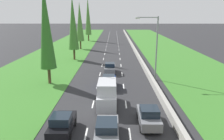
{
  "coord_description": "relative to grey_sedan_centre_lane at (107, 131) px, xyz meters",
  "views": [
    {
      "loc": [
        0.48,
        -0.74,
        9.38
      ],
      "look_at": [
        0.16,
        32.25,
        0.87
      ],
      "focal_mm": 35.35,
      "sensor_mm": 36.0,
      "label": 1
    }
  ],
  "objects": [
    {
      "name": "black_hatchback_left_lane",
      "position": [
        -3.6,
        0.96,
        0.02
      ],
      "size": [
        1.74,
        3.9,
        1.72
      ],
      "color": "black",
      "rests_on": "ground"
    },
    {
      "name": "poplar_tree_fourth",
      "position": [
        -8.52,
        44.19,
        6.37
      ],
      "size": [
        2.11,
        2.11,
        12.26
      ],
      "color": "#4C3823",
      "rests_on": "ground"
    },
    {
      "name": "grey_hatchback_centre_lane",
      "position": [
        -0.13,
        19.58,
        0.02
      ],
      "size": [
        1.74,
        3.9,
        1.72
      ],
      "color": "slate",
      "rests_on": "ground"
    },
    {
      "name": "silver_van_centre_lane",
      "position": [
        -0.18,
        6.21,
        0.59
      ],
      "size": [
        1.96,
        4.9,
        2.82
      ],
      "color": "silver",
      "rests_on": "ground"
    },
    {
      "name": "grass_verge_left",
      "position": [
        -12.6,
        45.86,
        -0.79
      ],
      "size": [
        14.0,
        140.0,
        0.04
      ],
      "primitive_type": "cube",
      "color": "#387528",
      "rests_on": "ground"
    },
    {
      "name": "grey_sedan_centre_lane",
      "position": [
        0.0,
        0.0,
        0.0
      ],
      "size": [
        1.82,
        4.5,
        1.64
      ],
      "color": "slate",
      "rests_on": "ground"
    },
    {
      "name": "lane_markings",
      "position": [
        0.05,
        45.86,
        -0.81
      ],
      "size": [
        3.64,
        116.0,
        0.01
      ],
      "color": "white",
      "rests_on": "ground"
    },
    {
      "name": "poplar_tree_third",
      "position": [
        -7.74,
        30.11,
        6.64
      ],
      "size": [
        2.12,
        2.12,
        12.81
      ],
      "color": "#4C3823",
      "rests_on": "ground"
    },
    {
      "name": "street_light_mast",
      "position": [
        6.16,
        15.88,
        4.42
      ],
      "size": [
        3.2,
        0.28,
        9.0
      ],
      "color": "gray",
      "rests_on": "ground"
    },
    {
      "name": "poplar_tree_fifth",
      "position": [
        -8.42,
        62.42,
        7.59
      ],
      "size": [
        2.17,
        2.17,
        14.7
      ],
      "color": "#4C3823",
      "rests_on": "ground"
    },
    {
      "name": "median_barrier",
      "position": [
        5.75,
        45.86,
        -0.39
      ],
      "size": [
        0.44,
        120.0,
        0.85
      ],
      "primitive_type": "cube",
      "color": "#9E9B93",
      "rests_on": "ground"
    },
    {
      "name": "poplar_tree_second",
      "position": [
        -8.32,
        14.02,
        6.94
      ],
      "size": [
        2.13,
        2.13,
        13.39
      ],
      "color": "#4C3823",
      "rests_on": "ground"
    },
    {
      "name": "blue_hatchback_centre_lane",
      "position": [
        -0.14,
        12.32,
        0.02
      ],
      "size": [
        1.74,
        3.9,
        1.72
      ],
      "color": "#1E47B7",
      "rests_on": "ground"
    },
    {
      "name": "ground_plane",
      "position": [
        0.05,
        45.86,
        -0.81
      ],
      "size": [
        300.0,
        300.0,
        0.0
      ],
      "primitive_type": "plane",
      "color": "#28282B",
      "rests_on": "ground"
    },
    {
      "name": "grey_hatchback_right_lane",
      "position": [
        3.5,
        2.4,
        0.02
      ],
      "size": [
        1.74,
        3.9,
        1.72
      ],
      "color": "slate",
      "rests_on": "ground"
    },
    {
      "name": "grass_verge_right",
      "position": [
        14.4,
        45.86,
        -0.79
      ],
      "size": [
        14.0,
        140.0,
        0.04
      ],
      "primitive_type": "cube",
      "color": "#387528",
      "rests_on": "ground"
    }
  ]
}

